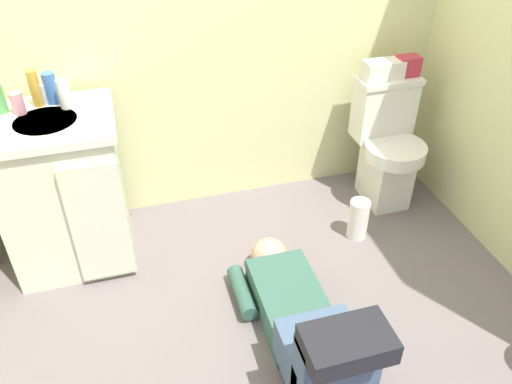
# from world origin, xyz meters

# --- Properties ---
(ground_plane) EXTENTS (3.07, 2.99, 0.04)m
(ground_plane) POSITION_xyz_m (0.00, 0.00, -0.02)
(ground_plane) COLOR slate
(toilet) EXTENTS (0.36, 0.46, 0.75)m
(toilet) POSITION_xyz_m (0.94, 0.71, 0.37)
(toilet) COLOR white
(toilet) RESTS_ON ground_plane
(vanity_cabinet) EXTENTS (0.60, 0.53, 0.82)m
(vanity_cabinet) POSITION_xyz_m (-0.86, 0.67, 0.42)
(vanity_cabinet) COLOR beige
(vanity_cabinet) RESTS_ON ground_plane
(faucet) EXTENTS (0.02, 0.02, 0.10)m
(faucet) POSITION_xyz_m (-0.86, 0.82, 0.87)
(faucet) COLOR silver
(faucet) RESTS_ON vanity_cabinet
(person_plumber) EXTENTS (0.39, 1.06, 0.52)m
(person_plumber) POSITION_xyz_m (0.08, -0.24, 0.18)
(person_plumber) COLOR #33594C
(person_plumber) RESTS_ON ground_plane
(tissue_box) EXTENTS (0.22, 0.11, 0.10)m
(tissue_box) POSITION_xyz_m (0.90, 0.80, 0.80)
(tissue_box) COLOR silver
(tissue_box) RESTS_ON toilet
(toiletry_bag) EXTENTS (0.12, 0.09, 0.11)m
(toiletry_bag) POSITION_xyz_m (1.05, 0.80, 0.81)
(toiletry_bag) COLOR #B22D3F
(toiletry_bag) RESTS_ON toilet
(bottle_pink) EXTENTS (0.06, 0.06, 0.10)m
(bottle_pink) POSITION_xyz_m (-0.97, 0.76, 0.87)
(bottle_pink) COLOR pink
(bottle_pink) RESTS_ON vanity_cabinet
(bottle_amber) EXTENTS (0.05, 0.05, 0.17)m
(bottle_amber) POSITION_xyz_m (-0.89, 0.82, 0.91)
(bottle_amber) COLOR gold
(bottle_amber) RESTS_ON vanity_cabinet
(bottle_blue) EXTENTS (0.06, 0.06, 0.15)m
(bottle_blue) POSITION_xyz_m (-0.83, 0.83, 0.90)
(bottle_blue) COLOR #3B6CBA
(bottle_blue) RESTS_ON vanity_cabinet
(bottle_white) EXTENTS (0.05, 0.05, 0.14)m
(bottle_white) POSITION_xyz_m (-0.77, 0.76, 0.89)
(bottle_white) COLOR white
(bottle_white) RESTS_ON vanity_cabinet
(paper_towel_roll) EXTENTS (0.11, 0.11, 0.24)m
(paper_towel_roll) POSITION_xyz_m (0.64, 0.39, 0.12)
(paper_towel_roll) COLOR white
(paper_towel_roll) RESTS_ON ground_plane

